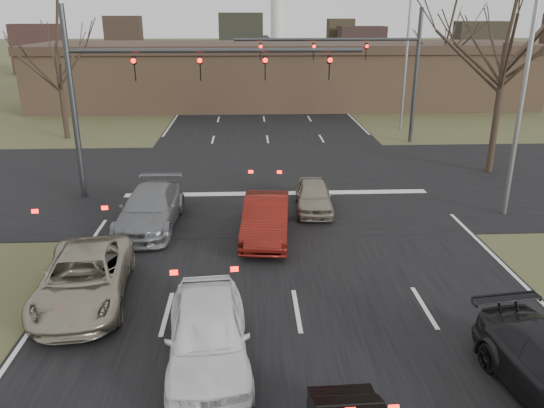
{
  "coord_description": "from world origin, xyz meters",
  "views": [
    {
      "loc": [
        -1.25,
        -9.49,
        7.57
      ],
      "look_at": [
        -0.53,
        6.07,
        2.0
      ],
      "focal_mm": 35.0,
      "sensor_mm": 36.0,
      "label": 1
    }
  ],
  "objects": [
    {
      "name": "road_cross",
      "position": [
        0.0,
        15.0,
        0.01
      ],
      "size": [
        200.0,
        14.0,
        0.02
      ],
      "primitive_type": "cube",
      "color": "black",
      "rests_on": "ground"
    },
    {
      "name": "car_silver_suv",
      "position": [
        -5.85,
        3.85,
        0.69
      ],
      "size": [
        2.8,
        5.21,
        1.39
      ],
      "primitive_type": "imported",
      "rotation": [
        0.0,
        0.0,
        0.1
      ],
      "color": "gray",
      "rests_on": "ground"
    },
    {
      "name": "car_silver_ahead",
      "position": [
        1.39,
        10.86,
        0.61
      ],
      "size": [
        1.67,
        3.69,
        1.23
      ],
      "primitive_type": "imported",
      "rotation": [
        0.0,
        0.0,
        -0.06
      ],
      "color": "gray",
      "rests_on": "ground"
    },
    {
      "name": "mast_arm_far",
      "position": [
        6.18,
        23.0,
        5.02
      ],
      "size": [
        11.12,
        0.24,
        8.0
      ],
      "color": "#383A3D",
      "rests_on": "ground"
    },
    {
      "name": "tree_left_far",
      "position": [
        -13.0,
        25.0,
        7.34
      ],
      "size": [
        5.7,
        5.7,
        9.5
      ],
      "color": "black",
      "rests_on": "ground"
    },
    {
      "name": "building",
      "position": [
        2.0,
        38.0,
        2.67
      ],
      "size": [
        42.4,
        10.4,
        5.3
      ],
      "color": "#856347",
      "rests_on": "ground"
    },
    {
      "name": "mast_arm_near",
      "position": [
        -5.23,
        13.0,
        5.07
      ],
      "size": [
        12.12,
        0.24,
        8.0
      ],
      "color": "#383A3D",
      "rests_on": "ground"
    },
    {
      "name": "road_main",
      "position": [
        0.0,
        60.0,
        0.01
      ],
      "size": [
        14.0,
        300.0,
        0.02
      ],
      "primitive_type": "cube",
      "color": "black",
      "rests_on": "ground"
    },
    {
      "name": "streetlight_right_far",
      "position": [
        9.32,
        27.0,
        5.59
      ],
      "size": [
        2.34,
        0.25,
        10.0
      ],
      "color": "gray",
      "rests_on": "ground"
    },
    {
      "name": "car_red_ahead",
      "position": [
        -0.65,
        8.12,
        0.74
      ],
      "size": [
        1.95,
        4.6,
        1.48
      ],
      "primitive_type": "imported",
      "rotation": [
        0.0,
        0.0,
        -0.09
      ],
      "color": "#60130D",
      "rests_on": "ground"
    },
    {
      "name": "car_grey_ahead",
      "position": [
        -4.95,
        9.35,
        0.73
      ],
      "size": [
        2.23,
        5.1,
        1.46
      ],
      "primitive_type": "imported",
      "rotation": [
        0.0,
        0.0,
        -0.04
      ],
      "color": "slate",
      "rests_on": "ground"
    },
    {
      "name": "ground",
      "position": [
        0.0,
        0.0,
        0.0
      ],
      "size": [
        360.0,
        360.0,
        0.0
      ],
      "primitive_type": "plane",
      "color": "#46502A",
      "rests_on": "ground"
    },
    {
      "name": "car_white_sedan",
      "position": [
        -2.23,
        0.85,
        0.78
      ],
      "size": [
        2.19,
        4.68,
        1.55
      ],
      "primitive_type": "imported",
      "rotation": [
        0.0,
        0.0,
        0.08
      ],
      "color": "white",
      "rests_on": "ground"
    },
    {
      "name": "tree_right_far",
      "position": [
        15.0,
        35.0,
        6.96
      ],
      "size": [
        5.4,
        5.4,
        9.0
      ],
      "color": "black",
      "rests_on": "ground"
    },
    {
      "name": "streetlight_right_near",
      "position": [
        8.82,
        10.0,
        5.59
      ],
      "size": [
        2.34,
        0.25,
        10.0
      ],
      "color": "gray",
      "rests_on": "ground"
    }
  ]
}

